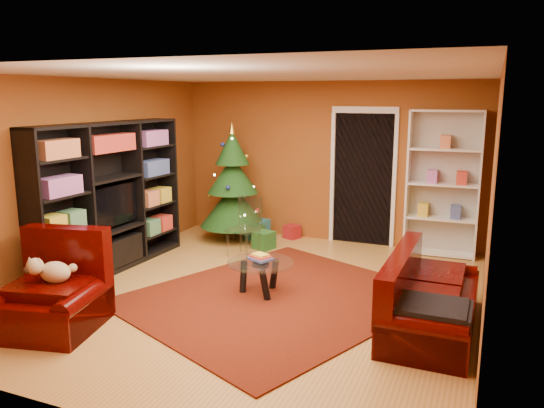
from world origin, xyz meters
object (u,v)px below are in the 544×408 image
at_px(gift_box_green, 264,240).
at_px(coffee_table, 261,278).
at_px(white_bookshelf, 443,184).
at_px(acrylic_chair, 243,230).
at_px(gift_box_teal, 257,229).
at_px(gift_box_red, 292,232).
at_px(christmas_tree, 233,184).
at_px(armchair, 50,292).
at_px(media_unit, 110,198).
at_px(rug, 277,298).
at_px(dog, 55,272).
at_px(sofa, 433,292).

relative_size(gift_box_green, coffee_table, 0.34).
height_order(white_bookshelf, acrylic_chair, white_bookshelf).
relative_size(gift_box_teal, gift_box_red, 1.46).
distance_m(white_bookshelf, acrylic_chair, 3.03).
distance_m(christmas_tree, armchair, 3.88).
bearing_deg(acrylic_chair, media_unit, -129.78).
bearing_deg(coffee_table, media_unit, 177.57).
height_order(rug, coffee_table, coffee_table).
bearing_deg(armchair, white_bookshelf, 38.38).
relative_size(gift_box_green, gift_box_red, 1.24).
bearing_deg(media_unit, gift_box_teal, 63.56).
bearing_deg(white_bookshelf, gift_box_teal, -176.35).
height_order(gift_box_teal, dog, dog).
bearing_deg(acrylic_chair, gift_box_green, 83.07).
xyz_separation_m(media_unit, white_bookshelf, (4.11, 2.45, 0.07)).
relative_size(gift_box_teal, white_bookshelf, 0.15).
bearing_deg(gift_box_teal, coffee_table, -64.87).
xyz_separation_m(gift_box_green, acrylic_chair, (-0.13, -0.47, 0.27)).
relative_size(rug, gift_box_teal, 9.85).
relative_size(christmas_tree, dog, 4.88).
xyz_separation_m(media_unit, dog, (0.72, -1.76, -0.41)).
bearing_deg(coffee_table, gift_box_red, 102.19).
bearing_deg(christmas_tree, acrylic_chair, -54.19).
bearing_deg(white_bookshelf, dog, -129.98).
distance_m(white_bookshelf, sofa, 2.82).
bearing_deg(gift_box_teal, christmas_tree, -153.23).
relative_size(armchair, sofa, 0.56).
bearing_deg(gift_box_teal, rug, -60.79).
xyz_separation_m(christmas_tree, gift_box_red, (0.88, 0.44, -0.83)).
xyz_separation_m(rug, acrylic_chair, (-1.11, 1.40, 0.39)).
height_order(media_unit, sofa, media_unit).
relative_size(gift_box_red, dog, 0.56).
bearing_deg(media_unit, rug, -1.30).
xyz_separation_m(media_unit, acrylic_chair, (1.41, 1.24, -0.61)).
bearing_deg(media_unit, armchair, -67.20).
distance_m(media_unit, gift_box_teal, 2.65).
distance_m(rug, sofa, 1.82).
bearing_deg(armchair, coffee_table, 34.27).
relative_size(christmas_tree, gift_box_teal, 5.92).
height_order(rug, sofa, sofa).
height_order(christmas_tree, gift_box_red, christmas_tree).
height_order(gift_box_green, acrylic_chair, acrylic_chair).
bearing_deg(white_bookshelf, armchair, -129.89).
height_order(christmas_tree, acrylic_chair, christmas_tree).
xyz_separation_m(rug, gift_box_red, (-0.79, 2.62, 0.10)).
bearing_deg(white_bookshelf, coffee_table, -126.81).
bearing_deg(rug, gift_box_teal, 119.21).
bearing_deg(gift_box_teal, acrylic_chair, -77.82).
distance_m(coffee_table, acrylic_chair, 1.61).
xyz_separation_m(christmas_tree, gift_box_green, (0.70, -0.32, -0.81)).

